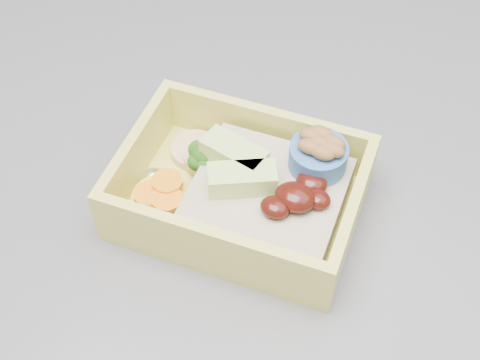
% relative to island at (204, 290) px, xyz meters
% --- Properties ---
extents(island, '(1.24, 0.84, 0.92)m').
position_rel_island_xyz_m(island, '(0.00, 0.00, 0.00)').
color(island, brown).
rests_on(island, ground).
extents(bento_box, '(0.18, 0.14, 0.06)m').
position_rel_island_xyz_m(bento_box, '(0.14, -0.14, 0.48)').
color(bento_box, '#D7D359').
rests_on(bento_box, island).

